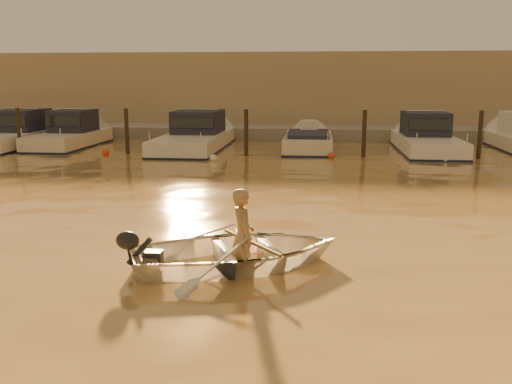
# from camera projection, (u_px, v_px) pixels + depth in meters

# --- Properties ---
(ground_plane) EXTENTS (160.00, 160.00, 0.00)m
(ground_plane) POSITION_uv_depth(u_px,v_px,m) (168.00, 249.00, 11.20)
(ground_plane) COLOR olive
(ground_plane) RESTS_ON ground
(dinghy) EXTENTS (4.53, 3.95, 0.78)m
(dinghy) POSITION_uv_depth(u_px,v_px,m) (237.00, 251.00, 10.12)
(dinghy) COLOR white
(dinghy) RESTS_ON ground_plane
(person) EXTENTS (0.61, 0.73, 1.70)m
(person) POSITION_uv_depth(u_px,v_px,m) (243.00, 236.00, 10.09)
(person) COLOR #937449
(person) RESTS_ON dinghy
(outboard_motor) EXTENTS (0.98, 0.71, 0.70)m
(outboard_motor) POSITION_uv_depth(u_px,v_px,m) (152.00, 258.00, 9.70)
(outboard_motor) COLOR black
(outboard_motor) RESTS_ON dinghy
(oar_port) EXTENTS (1.24, 1.77, 0.13)m
(oar_port) POSITION_uv_depth(u_px,v_px,m) (251.00, 242.00, 10.15)
(oar_port) COLOR brown
(oar_port) RESTS_ON dinghy
(oar_starboard) EXTENTS (0.51, 2.06, 0.13)m
(oar_starboard) POSITION_uv_depth(u_px,v_px,m) (240.00, 243.00, 10.10)
(oar_starboard) COLOR brown
(oar_starboard) RESTS_ON dinghy
(moored_boat_0) EXTENTS (2.49, 7.85, 1.75)m
(moored_boat_0) POSITION_uv_depth(u_px,v_px,m) (15.00, 133.00, 27.96)
(moored_boat_0) COLOR white
(moored_boat_0) RESTS_ON ground_plane
(moored_boat_1) EXTENTS (2.23, 6.64, 1.75)m
(moored_boat_1) POSITION_uv_depth(u_px,v_px,m) (69.00, 134.00, 27.66)
(moored_boat_1) COLOR beige
(moored_boat_1) RESTS_ON ground_plane
(moored_boat_2) EXTENTS (2.68, 8.83, 1.75)m
(moored_boat_2) POSITION_uv_depth(u_px,v_px,m) (195.00, 135.00, 26.99)
(moored_boat_2) COLOR silver
(moored_boat_2) RESTS_ON ground_plane
(moored_boat_3) EXTENTS (2.14, 6.14, 0.95)m
(moored_boat_3) POSITION_uv_depth(u_px,v_px,m) (308.00, 145.00, 26.49)
(moored_boat_3) COLOR beige
(moored_boat_3) RESTS_ON ground_plane
(moored_boat_4) EXTENTS (2.43, 7.44, 1.75)m
(moored_boat_4) POSITION_uv_depth(u_px,v_px,m) (427.00, 138.00, 25.83)
(moored_boat_4) COLOR white
(moored_boat_4) RESTS_ON ground_plane
(piling_0) EXTENTS (0.18, 0.18, 2.20)m
(piling_0) POSITION_uv_depth(u_px,v_px,m) (19.00, 132.00, 25.61)
(piling_0) COLOR #2D2319
(piling_0) RESTS_ON ground_plane
(piling_1) EXTENTS (0.18, 0.18, 2.20)m
(piling_1) POSITION_uv_depth(u_px,v_px,m) (127.00, 133.00, 25.07)
(piling_1) COLOR #2D2319
(piling_1) RESTS_ON ground_plane
(piling_2) EXTENTS (0.18, 0.18, 2.20)m
(piling_2) POSITION_uv_depth(u_px,v_px,m) (246.00, 135.00, 24.50)
(piling_2) COLOR #2D2319
(piling_2) RESTS_ON ground_plane
(piling_3) EXTENTS (0.18, 0.18, 2.20)m
(piling_3) POSITION_uv_depth(u_px,v_px,m) (364.00, 136.00, 23.96)
(piling_3) COLOR #2D2319
(piling_3) RESTS_ON ground_plane
(piling_4) EXTENTS (0.18, 0.18, 2.20)m
(piling_4) POSITION_uv_depth(u_px,v_px,m) (480.00, 137.00, 23.45)
(piling_4) COLOR #2D2319
(piling_4) RESTS_ON ground_plane
(fender_b) EXTENTS (0.30, 0.30, 0.30)m
(fender_b) POSITION_uv_depth(u_px,v_px,m) (106.00, 152.00, 24.86)
(fender_b) COLOR red
(fender_b) RESTS_ON ground_plane
(fender_c) EXTENTS (0.30, 0.30, 0.30)m
(fender_c) POSITION_uv_depth(u_px,v_px,m) (213.00, 158.00, 23.08)
(fender_c) COLOR white
(fender_c) RESTS_ON ground_plane
(fender_d) EXTENTS (0.30, 0.30, 0.30)m
(fender_d) POSITION_uv_depth(u_px,v_px,m) (331.00, 156.00, 23.73)
(fender_d) COLOR #C33B16
(fender_d) RESTS_ON ground_plane
(fender_e) EXTENTS (0.30, 0.30, 0.30)m
(fender_e) POSITION_uv_depth(u_px,v_px,m) (445.00, 159.00, 22.79)
(fender_e) COLOR silver
(fender_e) RESTS_ON ground_plane
(quay) EXTENTS (52.00, 4.00, 1.00)m
(quay) POSITION_uv_depth(u_px,v_px,m) (267.00, 135.00, 32.13)
(quay) COLOR gray
(quay) RESTS_ON ground_plane
(waterfront_building) EXTENTS (46.00, 7.00, 4.80)m
(waterfront_building) POSITION_uv_depth(u_px,v_px,m) (275.00, 92.00, 37.04)
(waterfront_building) COLOR #9E8466
(waterfront_building) RESTS_ON quay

